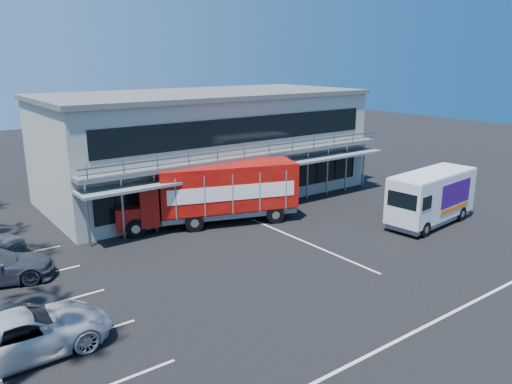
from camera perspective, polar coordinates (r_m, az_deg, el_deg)
ground at (r=23.64m, az=7.18°, el=-8.89°), size 120.00×120.00×0.00m
building at (r=35.89m, az=-5.74°, el=5.51°), size 22.40×12.00×7.30m
red_truck at (r=29.45m, az=-4.69°, el=0.06°), size 10.80×5.67×3.56m
white_van at (r=31.07m, az=19.41°, el=-0.52°), size 6.63×2.84×3.15m
parked_car_b at (r=19.04m, az=-25.10°, el=-14.11°), size 4.42×1.71×1.43m
parked_car_c at (r=18.67m, az=-24.85°, el=-14.49°), size 5.61×2.68×1.54m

